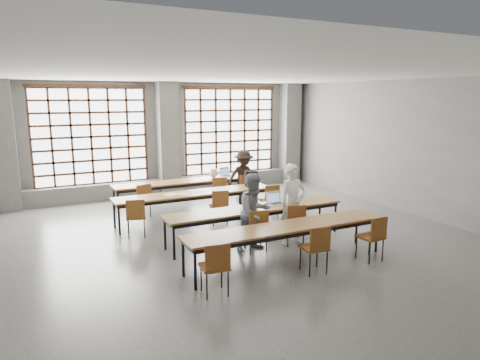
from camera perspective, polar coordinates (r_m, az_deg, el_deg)
name	(u,v)px	position (r m, az deg, el deg)	size (l,w,h in m)	color
floor	(244,243)	(9.16, 0.56, -8.41)	(11.00, 11.00, 0.00)	#4A4A48
ceiling	(244,73)	(8.65, 0.60, 14.02)	(11.00, 11.00, 0.00)	silver
wall_back	(165,138)	(13.82, -9.95, 5.49)	(10.00, 10.00, 0.00)	#5A5A58
wall_right	(418,148)	(11.87, 22.64, 3.91)	(11.00, 11.00, 0.00)	#5A5A58
column_left	(4,147)	(12.98, -28.99, 3.92)	(0.60, 0.55, 3.50)	#51514F
column_mid	(168,139)	(13.56, -9.61, 5.40)	(0.60, 0.55, 3.50)	#51514F
column_right	(289,134)	(15.48, 6.61, 6.17)	(0.60, 0.55, 3.50)	#51514F
window_left	(91,137)	(13.26, -19.25, 5.46)	(3.32, 0.12, 3.00)	white
window_right	(230,131)	(14.54, -1.31, 6.52)	(3.32, 0.12, 3.00)	white
sill_ledge	(169,186)	(13.86, -9.51, -0.76)	(9.80, 0.35, 0.50)	#51514F
desk_row_a	(185,183)	(12.14, -7.33, -0.37)	(4.00, 0.70, 0.73)	brown
desk_row_b	(195,195)	(10.64, -6.02, -1.98)	(4.00, 0.70, 0.73)	brown
desk_row_c	(256,210)	(9.15, 2.10, -4.08)	(4.00, 0.70, 0.73)	brown
desk_row_d	(287,229)	(7.94, 6.34, -6.51)	(4.00, 0.70, 0.73)	brown
chair_back_left	(142,197)	(11.20, -12.92, -2.21)	(0.51, 0.51, 0.88)	brown
chair_back_mid	(219,189)	(11.87, -2.77, -1.19)	(0.53, 0.53, 0.88)	brown
chair_back_right	(245,186)	(12.21, 0.71, -0.83)	(0.48, 0.48, 0.88)	maroon
chair_mid_left	(136,214)	(9.64, -13.73, -4.41)	(0.51, 0.51, 0.88)	brown
chair_mid_centre	(219,204)	(10.24, -2.75, -3.18)	(0.50, 0.50, 0.88)	brown
chair_mid_right	(270,198)	(10.87, 4.06, -2.36)	(0.46, 0.47, 0.88)	brown
chair_front_left	(257,226)	(8.51, 2.27, -6.15)	(0.49, 0.49, 0.88)	brown
chair_front_right	(295,220)	(8.96, 7.30, -5.34)	(0.51, 0.52, 0.88)	brown
chair_near_left	(216,263)	(6.70, -3.26, -11.04)	(0.47, 0.47, 0.88)	brown
chair_near_mid	(316,244)	(7.60, 10.15, -8.46)	(0.46, 0.47, 0.88)	brown
chair_near_right	(374,234)	(8.42, 17.39, -6.86)	(0.44, 0.44, 0.88)	brown
student_male	(292,204)	(8.99, 7.01, -3.21)	(0.62, 0.41, 1.70)	white
student_female	(255,212)	(8.56, 1.95, -4.30)	(0.77, 0.60, 1.58)	#172146
student_back	(244,177)	(12.28, 0.49, 0.40)	(1.01, 0.58, 1.56)	black
laptop_front	(275,201)	(9.48, 4.69, -2.79)	(0.37, 0.32, 0.26)	silver
laptop_back	(226,174)	(12.70, -1.83, 0.80)	(0.43, 0.39, 0.26)	#ADADB2
mouse	(294,202)	(9.59, 7.15, -2.93)	(0.10, 0.06, 0.04)	white
green_box	(252,205)	(9.17, 1.59, -3.33)	(0.25, 0.09, 0.09)	green
phone	(265,207)	(9.13, 3.40, -3.65)	(0.13, 0.06, 0.01)	black
paper_sheet_a	(171,194)	(10.48, -9.19, -1.89)	(0.30, 0.21, 0.00)	white
paper_sheet_b	(184,194)	(10.48, -7.46, -1.84)	(0.30, 0.21, 0.00)	silver
paper_sheet_c	(199,192)	(10.66, -5.52, -1.58)	(0.30, 0.21, 0.00)	white
backpack	(251,178)	(11.27, 1.49, 0.20)	(0.32, 0.20, 0.40)	black
plastic_bag	(214,173)	(12.47, -3.53, 0.97)	(0.26, 0.21, 0.29)	silver
red_pouch	(214,264)	(6.78, -3.45, -11.08)	(0.20, 0.08, 0.06)	red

